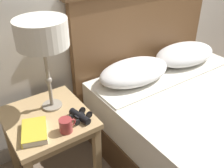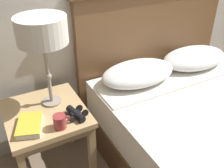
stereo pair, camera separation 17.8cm
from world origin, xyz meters
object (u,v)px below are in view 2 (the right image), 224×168
Objects in this scene: nightstand at (46,121)px; table_lamp at (42,32)px; book_on_nightstand at (29,125)px; binoculars_pair at (76,114)px; coffee_mug at (60,122)px; bed at (221,143)px.

nightstand is 0.59m from table_lamp.
binoculars_pair is (0.28, -0.03, 0.00)m from book_on_nightstand.
coffee_mug is at bearing -156.51° from binoculars_pair.
nightstand is at bearing -133.03° from table_lamp.
coffee_mug reaches higher than binoculars_pair.
coffee_mug is at bearing 159.01° from bed.
book_on_nightstand is 0.18m from coffee_mug.
bed reaches higher than book_on_nightstand.
bed is 19.21× the size of coffee_mug.
table_lamp is at bearing 44.91° from book_on_nightstand.
table_lamp is (0.07, 0.08, 0.58)m from nightstand.
table_lamp is 2.39× the size of book_on_nightstand.
bed reaches higher than nightstand.
binoculars_pair is at bearing -5.85° from book_on_nightstand.
bed is at bearing -34.23° from table_lamp.
nightstand is 0.96× the size of table_lamp.
bed is 12.02× the size of binoculars_pair.
nightstand is at bearing 43.63° from book_on_nightstand.
bed reaches higher than table_lamp.
binoculars_pair is 0.13m from coffee_mug.
book_on_nightstand is at bearing -136.37° from nightstand.
binoculars_pair is (0.09, -0.22, -0.47)m from table_lamp.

